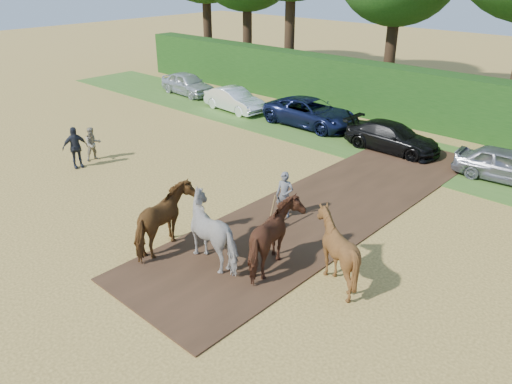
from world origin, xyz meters
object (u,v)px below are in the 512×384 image
(spectator_near, at_px, (93,144))
(parked_cars, at_px, (455,150))
(spectator_far, at_px, (75,147))
(plough_team, at_px, (248,234))

(spectator_near, bearing_deg, parked_cars, -37.27)
(spectator_far, height_order, plough_team, plough_team)
(parked_cars, bearing_deg, spectator_near, -139.36)
(spectator_near, distance_m, spectator_far, 1.03)
(plough_team, xyz_separation_m, parked_cars, (1.20, 11.96, -0.31))
(spectator_far, xyz_separation_m, plough_team, (10.77, -0.48, 0.09))
(spectator_near, distance_m, parked_cars, 16.11)
(spectator_near, bearing_deg, plough_team, -85.50)
(spectator_near, relative_size, plough_team, 0.23)
(parked_cars, bearing_deg, spectator_far, -136.21)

